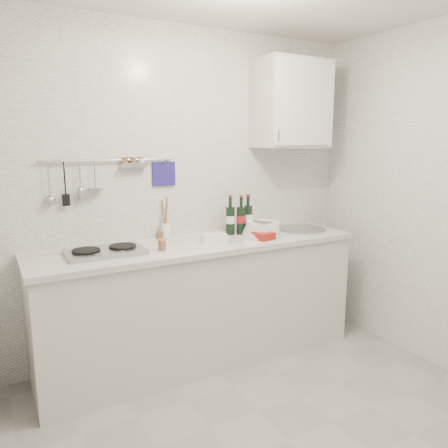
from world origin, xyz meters
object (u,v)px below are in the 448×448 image
plate_stack_hob (106,250)px  wine_bottles (240,215)px  wall_cabinet (292,104)px  plate_stack_sink (262,229)px  utensil_crock (166,229)px

plate_stack_hob → wine_bottles: bearing=4.3°
wall_cabinet → plate_stack_sink: (-0.38, -0.16, -0.98)m
wall_cabinet → plate_stack_hob: (-1.58, -0.08, -1.02)m
plate_stack_hob → plate_stack_sink: (1.20, -0.08, 0.04)m
utensil_crock → wine_bottles: bearing=-12.7°
wine_bottles → utensil_crock: utensil_crock is taller
wall_cabinet → plate_stack_hob: wall_cabinet is taller
wall_cabinet → utensil_crock: size_ratio=2.22×
wine_bottles → utensil_crock: size_ratio=0.98×
wall_cabinet → plate_stack_sink: size_ratio=2.16×
plate_stack_sink → wine_bottles: 0.22m
wine_bottles → plate_stack_sink: bearing=-57.3°
utensil_crock → wall_cabinet: bearing=-7.0°
plate_stack_hob → utensil_crock: bearing=22.7°
plate_stack_hob → wall_cabinet: bearing=3.0°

